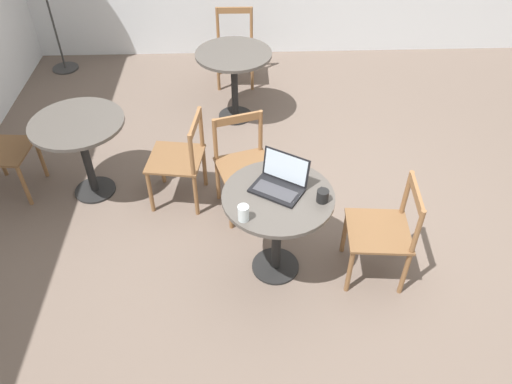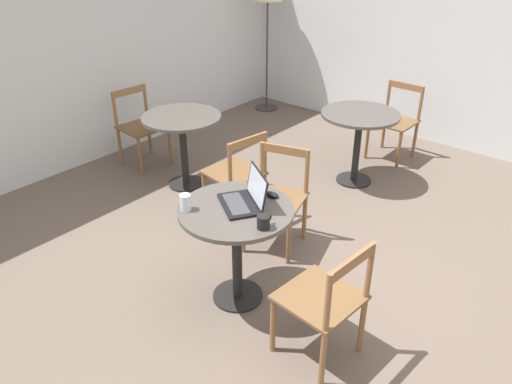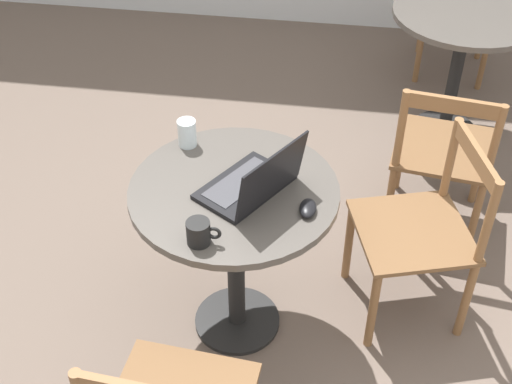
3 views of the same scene
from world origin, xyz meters
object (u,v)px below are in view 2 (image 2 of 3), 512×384
object	(u,v)px
cafe_table_mid	(359,127)
laptop	(245,198)
chair_far_back	(141,127)
floor_lamp	(268,0)
cafe_table_near	(236,227)
chair_near_front	(325,301)
cafe_table_far	(182,130)
chair_far_front	(237,174)
drinking_glass	(185,202)
chair_mid_right	(395,121)
mug	(264,222)
mouse	(272,195)
chair_near_right	(277,198)

from	to	relation	value
cafe_table_mid	laptop	xyz separation A→B (m)	(-2.07, -0.31, 0.20)
cafe_table_mid	chair_far_back	size ratio (longest dim) A/B	0.93
chair_far_back	floor_lamp	xyz separation A→B (m)	(2.30, 0.10, 1.05)
cafe_table_near	chair_near_front	world-z (taller)	chair_near_front
cafe_table_mid	chair_near_front	bearing A→B (deg)	-154.35
cafe_table_far	chair_far_back	bearing A→B (deg)	85.54
chair_far_front	floor_lamp	bearing A→B (deg)	34.00
drinking_glass	chair_mid_right	bearing A→B (deg)	0.84
chair_far_back	laptop	bearing A→B (deg)	-111.85
cafe_table_far	chair_far_back	world-z (taller)	chair_far_back
cafe_table_mid	chair_near_front	distance (m)	2.45
chair_mid_right	laptop	world-z (taller)	laptop
chair_far_back	laptop	xyz separation A→B (m)	(-0.94, -2.34, 0.37)
cafe_table_near	cafe_table_mid	xyz separation A→B (m)	(2.14, 0.30, 0.00)
cafe_table_far	mug	world-z (taller)	mug
cafe_table_mid	mouse	distance (m)	1.91
cafe_table_mid	drinking_glass	bearing A→B (deg)	-178.64
chair_near_front	drinking_glass	world-z (taller)	drinking_glass
chair_far_back	floor_lamp	world-z (taller)	floor_lamp
chair_far_back	drinking_glass	bearing A→B (deg)	-120.61
laptop	mug	xyz separation A→B (m)	(-0.14, -0.28, -0.00)
cafe_table_near	mug	world-z (taller)	mug
drinking_glass	cafe_table_mid	bearing A→B (deg)	1.36
cafe_table_far	floor_lamp	xyz separation A→B (m)	(2.36, 0.85, 0.88)
chair_near_front	mouse	bearing A→B (deg)	63.44
chair_far_front	drinking_glass	distance (m)	1.24
chair_mid_right	mouse	size ratio (longest dim) A/B	8.28
chair_near_front	chair_far_front	bearing A→B (deg)	59.42
cafe_table_near	laptop	size ratio (longest dim) A/B	1.81
chair_near_front	floor_lamp	size ratio (longest dim) A/B	0.49
cafe_table_near	mug	bearing A→B (deg)	-102.71
chair_near_front	floor_lamp	xyz separation A→B (m)	(3.38, 3.19, 1.05)
drinking_glass	chair_near_front	bearing A→B (deg)	-80.91
cafe_table_mid	chair_far_back	bearing A→B (deg)	119.06
cafe_table_mid	mug	bearing A→B (deg)	-165.18
cafe_table_near	chair_near_right	bearing A→B (deg)	16.85
chair_far_front	mug	bearing A→B (deg)	-130.75
cafe_table_mid	mug	size ratio (longest dim) A/B	6.54
chair_far_back	drinking_glass	distance (m)	2.46
laptop	mouse	bearing A→B (deg)	-19.33
cafe_table_mid	drinking_glass	world-z (taller)	drinking_glass
mouse	chair_far_back	bearing A→B (deg)	73.04
laptop	cafe_table_far	bearing A→B (deg)	61.03
chair_near_front	chair_far_front	size ratio (longest dim) A/B	1.00
chair_near_front	mouse	xyz separation A→B (m)	(0.34, 0.68, 0.34)
cafe_table_far	mouse	xyz separation A→B (m)	(-0.68, -1.66, 0.16)
cafe_table_far	chair_mid_right	bearing A→B (deg)	-32.77
chair_near_right	floor_lamp	distance (m)	3.56
chair_near_front	mug	size ratio (longest dim) A/B	7.01
cafe_table_near	cafe_table_far	world-z (taller)	same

